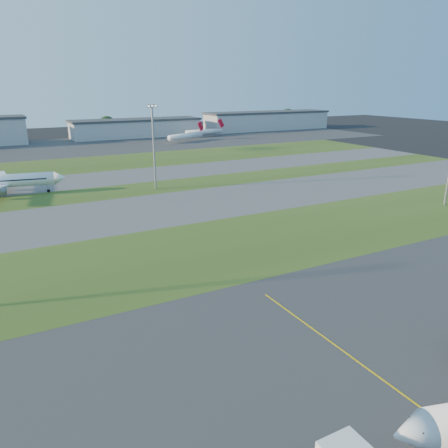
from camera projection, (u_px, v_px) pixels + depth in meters
ground at (399, 436)px, 40.56m from camera, size 700.00×700.00×0.00m
apron_near at (399, 436)px, 40.56m from camera, size 300.00×70.00×0.01m
grass_strip_a at (181, 255)px, 84.23m from camera, size 300.00×34.00×0.01m
taxiway_a at (131, 213)px, 111.94m from camera, size 300.00×32.00×0.01m
grass_strip_b at (107, 193)px, 132.94m from camera, size 300.00×18.00×0.01m
taxiway_b at (91, 180)px, 151.41m from camera, size 300.00×26.00×0.01m
grass_strip_c at (74, 165)px, 179.13m from camera, size 300.00×40.00×0.01m
apron_far at (53, 148)px, 229.52m from camera, size 400.00×80.00×0.01m
yellow_line at (434, 418)px, 42.81m from camera, size 0.25×60.00×0.02m
mini_jet_near at (186, 136)px, 253.74m from camera, size 27.14×12.76×9.48m
mini_jet_far at (204, 132)px, 277.74m from camera, size 28.62×5.86×9.48m
light_mast_centre at (154, 142)px, 133.54m from camera, size 3.20×0.70×25.80m
hangar_east at (136, 128)px, 277.81m from camera, size 81.60×23.00×11.20m
hangar_far_east at (267, 121)px, 322.59m from camera, size 96.90×23.00×13.20m
tree_mid_west at (5, 131)px, 253.17m from camera, size 9.90×9.90×10.80m
tree_mid_east at (107, 125)px, 282.45m from camera, size 11.55×11.55×12.60m
tree_east at (212, 122)px, 314.78m from camera, size 10.45×10.45×11.40m
tree_far_east at (288, 117)px, 349.31m from camera, size 12.65×12.65×13.80m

